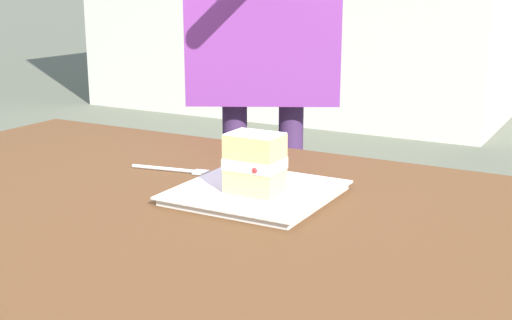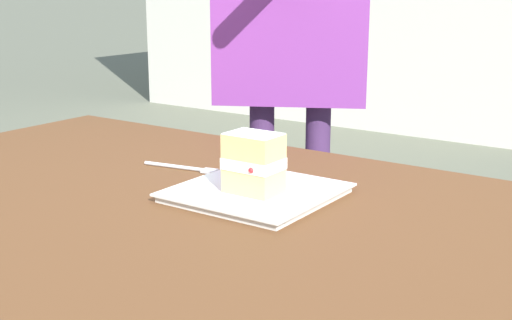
{
  "view_description": "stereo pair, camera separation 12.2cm",
  "coord_description": "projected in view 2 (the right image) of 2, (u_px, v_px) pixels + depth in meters",
  "views": [
    {
      "loc": [
        -0.61,
        0.89,
        1.1
      ],
      "look_at": [
        -0.03,
        -0.15,
        0.8
      ],
      "focal_mm": 48.23,
      "sensor_mm": 36.0,
      "label": 1
    },
    {
      "loc": [
        -0.71,
        0.82,
        1.1
      ],
      "look_at": [
        -0.03,
        -0.15,
        0.8
      ],
      "focal_mm": 48.23,
      "sensor_mm": 36.0,
      "label": 2
    }
  ],
  "objects": [
    {
      "name": "diner_person",
      "position": [
        291.0,
        12.0,
        1.89
      ],
      "size": [
        0.46,
        0.59,
        1.54
      ],
      "color": "#452855",
      "rests_on": "ground"
    },
    {
      "name": "cake_slice",
      "position": [
        254.0,
        163.0,
        1.2
      ],
      "size": [
        0.1,
        0.08,
        0.11
      ],
      "color": "#E0C17A",
      "rests_on": "dessert_plate"
    },
    {
      "name": "dessert_fork",
      "position": [
        185.0,
        168.0,
        1.42
      ],
      "size": [
        0.17,
        0.04,
        0.01
      ],
      "color": "silver",
      "rests_on": "patio_table"
    },
    {
      "name": "patio_table",
      "position": [
        190.0,
        261.0,
        1.16
      ],
      "size": [
        1.65,
        1.04,
        0.73
      ],
      "color": "brown",
      "rests_on": "ground"
    },
    {
      "name": "dessert_plate",
      "position": [
        256.0,
        193.0,
        1.24
      ],
      "size": [
        0.27,
        0.27,
        0.02
      ],
      "color": "white",
      "rests_on": "patio_table"
    }
  ]
}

